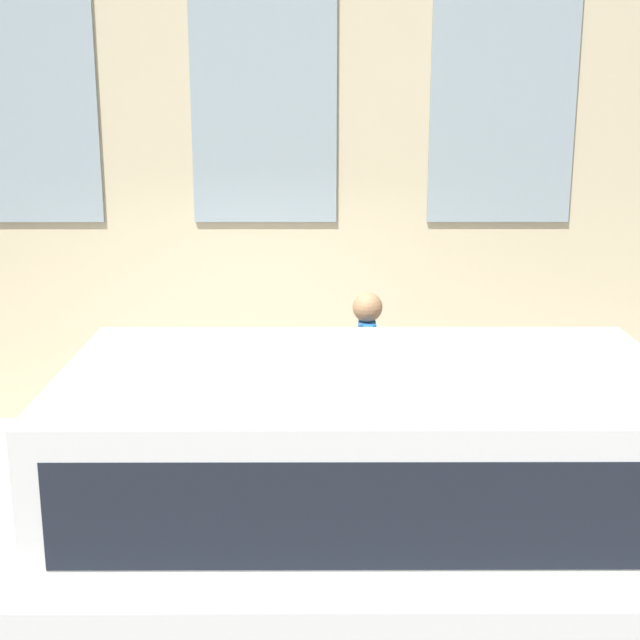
% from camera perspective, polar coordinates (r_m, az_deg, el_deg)
% --- Properties ---
extents(ground_plane, '(80.00, 80.00, 0.00)m').
position_cam_1_polar(ground_plane, '(6.68, -4.35, -14.23)').
color(ground_plane, '#2D2D30').
extents(sidewalk, '(2.29, 60.00, 0.14)m').
position_cam_1_polar(sidewalk, '(7.68, -3.75, -9.72)').
color(sidewalk, gray).
rests_on(sidewalk, ground_plane).
extents(fire_hydrant, '(0.29, 0.42, 0.78)m').
position_cam_1_polar(fire_hydrant, '(6.96, -3.17, -8.15)').
color(fire_hydrant, red).
rests_on(fire_hydrant, sidewalk).
extents(person, '(0.37, 0.24, 1.51)m').
position_cam_1_polar(person, '(7.28, 3.01, -2.86)').
color(person, navy).
rests_on(person, sidewalk).
extents(parked_truck_white_near, '(1.98, 5.15, 1.79)m').
position_cam_1_polar(parked_truck_white_near, '(4.93, 2.22, -11.67)').
color(parked_truck_white_near, black).
rests_on(parked_truck_white_near, ground_plane).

